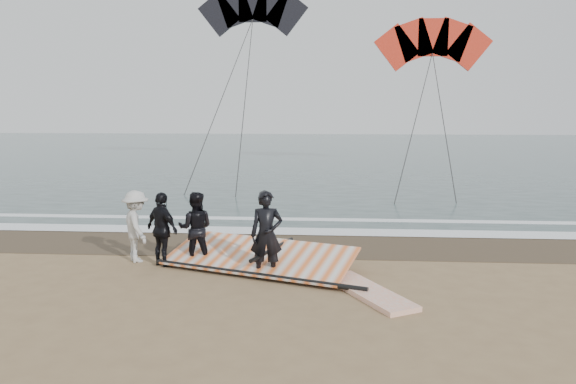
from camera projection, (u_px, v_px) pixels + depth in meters
name	position (u px, v px, depth m)	size (l,w,h in m)	color
ground	(286.00, 306.00, 10.06)	(120.00, 120.00, 0.00)	#8C704C
sea	(318.00, 152.00, 42.59)	(120.00, 54.00, 0.02)	#233838
wet_sand	(299.00, 244.00, 14.50)	(120.00, 2.80, 0.01)	#4C3D2B
foam_near	(302.00, 231.00, 15.87)	(120.00, 0.90, 0.01)	white
foam_far	(304.00, 219.00, 17.55)	(120.00, 0.45, 0.01)	white
man_main	(266.00, 235.00, 11.56)	(0.67, 0.44, 1.83)	black
board_white	(368.00, 292.00, 10.68)	(0.67, 2.39, 0.10)	silver
board_cream	(264.00, 251.00, 13.67)	(0.61, 2.30, 0.10)	white
trio_cluster	(162.00, 228.00, 12.65)	(2.38, 1.36, 1.66)	black
sail_rig	(257.00, 258.00, 12.43)	(4.57, 3.10, 0.52)	black
kite_red	(433.00, 47.00, 30.29)	(6.95, 5.88, 13.52)	red
kite_dark	(253.00, 14.00, 32.04)	(6.99, 6.05, 14.57)	black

